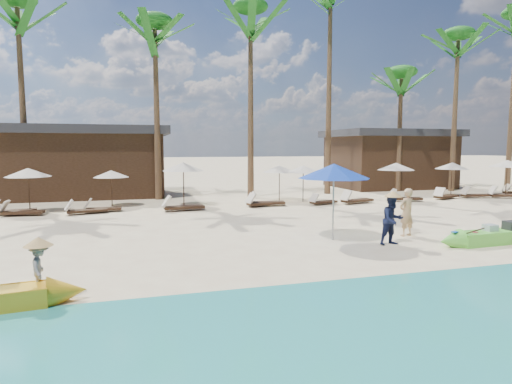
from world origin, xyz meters
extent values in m
plane|color=#F5E5B5|center=(0.00, 0.00, 0.00)|extent=(240.00, 240.00, 0.00)
cube|color=tan|center=(0.00, -5.00, 0.00)|extent=(240.00, 4.50, 0.01)
cube|color=#69DF44|center=(6.50, -0.41, 0.20)|extent=(3.37, 0.84, 0.40)
cube|color=white|center=(6.50, -0.41, 0.22)|extent=(2.89, 0.63, 0.18)
cube|color=#262628|center=(6.92, -0.39, 0.49)|extent=(0.49, 0.39, 0.37)
cube|color=silver|center=(6.08, -0.38, 0.46)|extent=(0.38, 0.33, 0.30)
cylinder|color=#B21731|center=(5.45, -0.41, 0.36)|extent=(0.23, 0.23, 0.09)
cylinder|color=#262628|center=(5.19, -0.52, 0.35)|extent=(0.21, 0.21, 0.08)
sphere|color=#CBBA7F|center=(4.87, -0.48, 0.41)|extent=(0.19, 0.19, 0.19)
imported|color=tan|center=(4.22, 1.33, 0.82)|extent=(0.68, 0.52, 1.64)
imported|color=#151C3C|center=(2.99, 0.30, 0.79)|extent=(0.82, 0.67, 1.57)
imported|color=gray|center=(-6.54, -2.00, 0.67)|extent=(0.44, 0.67, 0.97)
cylinder|color=#99999E|center=(1.51, 1.42, 1.22)|extent=(0.05, 0.05, 2.43)
cone|color=#1239B1|center=(1.51, 1.42, 2.27)|extent=(2.33, 2.33, 0.48)
cylinder|color=#3A2417|center=(-9.38, 10.57, 1.01)|extent=(0.05, 0.05, 2.02)
cone|color=beige|center=(-9.38, 10.57, 1.88)|extent=(2.02, 2.02, 0.40)
cube|color=#3A2417|center=(-9.92, 10.29, 0.15)|extent=(1.80, 0.84, 0.12)
cube|color=#3A2417|center=(-9.49, 9.72, 0.15)|extent=(1.76, 0.72, 0.12)
cube|color=beige|center=(-10.24, 9.79, 0.45)|extent=(0.43, 0.59, 0.50)
cylinder|color=#3A2417|center=(-5.83, 11.82, 0.90)|extent=(0.05, 0.05, 1.80)
cone|color=beige|center=(-5.83, 11.82, 1.68)|extent=(1.80, 1.80, 0.36)
cube|color=#3A2417|center=(-6.81, 9.52, 0.15)|extent=(1.77, 0.88, 0.12)
cube|color=beige|center=(-7.55, 9.37, 0.45)|extent=(0.48, 0.61, 0.50)
cube|color=#3A2417|center=(-6.12, 10.00, 0.14)|extent=(1.60, 0.54, 0.11)
cube|color=beige|center=(-6.82, 10.01, 0.42)|extent=(0.37, 0.52, 0.46)
cylinder|color=#3A2417|center=(-2.25, 11.03, 1.09)|extent=(0.05, 0.05, 2.19)
cone|color=beige|center=(-2.25, 11.03, 2.03)|extent=(2.19, 2.19, 0.44)
cube|color=#3A2417|center=(-2.43, 9.30, 0.17)|extent=(1.93, 0.73, 0.13)
cube|color=beige|center=(-3.27, 9.24, 0.50)|extent=(0.46, 0.64, 0.55)
cylinder|color=#3A2417|center=(3.22, 11.77, 0.97)|extent=(0.05, 0.05, 1.94)
cone|color=beige|center=(3.22, 11.77, 1.81)|extent=(1.94, 1.94, 0.39)
cube|color=#3A2417|center=(1.87, 9.82, 0.16)|extent=(1.95, 0.92, 0.13)
cube|color=beige|center=(1.05, 9.97, 0.49)|extent=(0.52, 0.67, 0.55)
cube|color=#3A2417|center=(1.70, 9.69, 0.16)|extent=(1.88, 0.95, 0.13)
cube|color=beige|center=(0.93, 9.52, 0.48)|extent=(0.52, 0.65, 0.52)
cylinder|color=#3A2417|center=(4.32, 10.89, 0.99)|extent=(0.05, 0.05, 1.97)
cone|color=beige|center=(4.32, 10.89, 1.83)|extent=(1.97, 1.97, 0.39)
cube|color=#3A2417|center=(4.95, 9.51, 0.14)|extent=(1.61, 0.89, 0.11)
cube|color=beige|center=(4.30, 9.33, 0.41)|extent=(0.46, 0.57, 0.45)
cube|color=#3A2417|center=(6.89, 9.43, 0.16)|extent=(1.93, 1.01, 0.13)
cube|color=beige|center=(6.10, 9.24, 0.49)|extent=(0.54, 0.68, 0.54)
cylinder|color=#3A2417|center=(9.66, 10.08, 1.04)|extent=(0.05, 0.05, 2.09)
cone|color=beige|center=(9.66, 10.08, 1.94)|extent=(2.09, 2.09, 0.42)
cube|color=#3A2417|center=(9.96, 9.50, 0.15)|extent=(1.84, 1.05, 0.12)
cube|color=beige|center=(9.22, 9.72, 0.46)|extent=(0.54, 0.66, 0.51)
cylinder|color=#3A2417|center=(14.06, 10.75, 1.02)|extent=(0.05, 0.05, 2.04)
cone|color=beige|center=(14.06, 10.75, 1.90)|extent=(2.04, 2.04, 0.41)
cube|color=#3A2417|center=(12.94, 9.80, 0.16)|extent=(1.85, 1.13, 0.12)
cube|color=beige|center=(12.21, 9.54, 0.47)|extent=(0.56, 0.67, 0.51)
cube|color=#3A2417|center=(15.07, 9.76, 0.15)|extent=(1.80, 0.82, 0.12)
cube|color=beige|center=(14.31, 9.87, 0.46)|extent=(0.47, 0.61, 0.51)
cylinder|color=#3A2417|center=(17.69, 10.19, 1.09)|extent=(0.05, 0.05, 2.17)
cone|color=beige|center=(17.69, 10.19, 2.02)|extent=(2.17, 2.17, 0.43)
cube|color=#3A2417|center=(16.66, 9.19, 0.16)|extent=(1.90, 1.13, 0.13)
cube|color=beige|center=(15.90, 9.44, 0.48)|extent=(0.57, 0.68, 0.53)
cube|color=beige|center=(18.23, 10.65, 0.45)|extent=(0.50, 0.62, 0.50)
cone|color=brown|center=(-10.45, 15.08, 5.45)|extent=(0.40, 0.40, 10.89)
cone|color=brown|center=(-3.36, 14.27, 5.04)|extent=(0.40, 0.40, 10.08)
ellipsoid|color=#185E17|center=(-3.36, 14.27, 10.08)|extent=(2.08, 2.08, 0.88)
cone|color=brown|center=(2.15, 14.01, 5.63)|extent=(0.40, 0.40, 11.26)
ellipsoid|color=#185E17|center=(2.15, 14.01, 11.26)|extent=(2.08, 2.08, 0.88)
cone|color=brown|center=(7.45, 14.38, 6.58)|extent=(0.40, 0.40, 13.16)
cone|color=brown|center=(12.84, 14.52, 4.04)|extent=(0.40, 0.40, 8.07)
ellipsoid|color=#185E17|center=(12.84, 14.52, 8.07)|extent=(2.08, 2.08, 0.88)
cone|color=brown|center=(16.57, 13.68, 5.32)|extent=(0.40, 0.40, 10.64)
ellipsoid|color=#185E17|center=(16.57, 13.68, 10.64)|extent=(2.08, 2.08, 0.88)
cone|color=brown|center=(21.07, 13.33, 6.13)|extent=(0.40, 0.40, 12.26)
cube|color=#3A2417|center=(-8.00, 17.50, 1.90)|extent=(10.00, 6.00, 3.80)
cube|color=#2D2D33|center=(-8.00, 17.50, 4.05)|extent=(10.80, 6.60, 0.50)
cube|color=#3A2417|center=(14.00, 17.50, 1.90)|extent=(8.00, 6.00, 3.80)
cube|color=#2D2D33|center=(14.00, 17.50, 4.05)|extent=(8.80, 6.60, 0.50)
camera|label=1|loc=(-4.67, -11.13, 3.03)|focal=30.00mm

